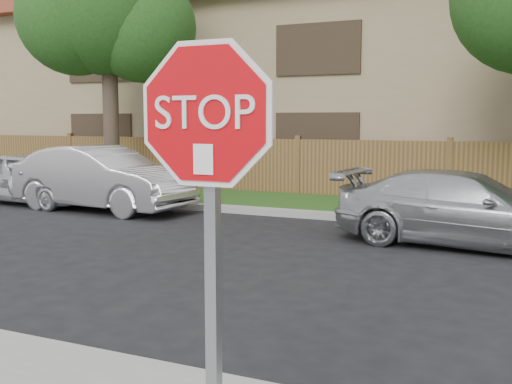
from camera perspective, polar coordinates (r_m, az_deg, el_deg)
The scene contains 9 objects.
far_curb at distance 12.53m, azimuth 16.05°, elevation -2.81°, with size 70.00×0.30×0.15m, color gray.
grass_strip at distance 14.15m, azimuth 17.03°, elevation -1.82°, with size 70.00×3.00×0.12m, color #1E4714.
fence at distance 15.64m, azimuth 17.89°, elevation 1.68°, with size 70.00×0.12×1.60m, color brown.
apartment_building at distance 21.20m, azimuth 19.95°, elevation 10.26°, with size 35.20×9.20×7.20m.
tree_left at distance 17.64m, azimuth -14.16°, elevation 16.78°, with size 4.80×3.90×7.78m.
stop_sign at distance 2.99m, azimuth -4.60°, elevation 1.25°, with size 1.01×0.13×2.55m.
sedan_far_left at distance 16.17m, azimuth -20.41°, elevation 1.27°, with size 1.58×3.93×1.34m, color silver.
sedan_left at distance 14.53m, azimuth -14.51°, elevation 1.26°, with size 1.60×4.60×1.52m, color silver.
sedan_right at distance 10.69m, azimuth 19.32°, elevation -1.53°, with size 1.77×4.36×1.27m, color #A7ABAE.
Camera 1 is at (1.76, -4.08, 2.12)m, focal length 42.00 mm.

